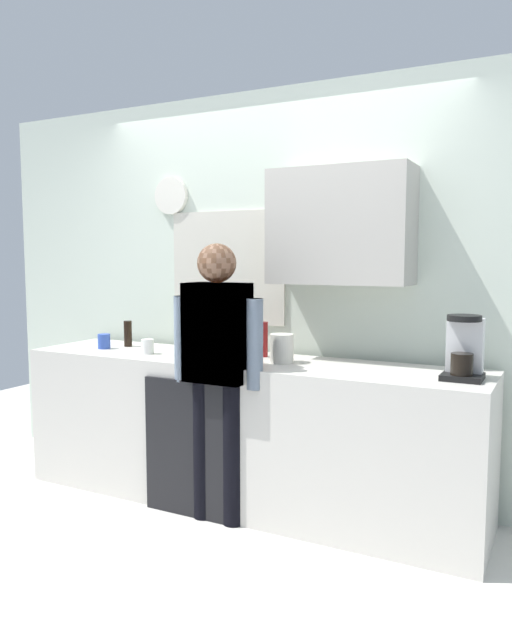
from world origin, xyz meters
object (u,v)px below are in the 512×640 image
object	(u,v)px
cup_white_mug	(148,347)
person_guest	(217,359)
bottle_red_vinegar	(263,339)
storage_canister	(282,348)
bottle_green_wine	(187,331)
potted_plant	(213,332)
coffee_maker	(464,350)
person_at_sink	(217,359)
bottle_dark_sauce	(128,334)
cup_blue_mug	(104,341)

from	to	relation	value
cup_white_mug	person_guest	bearing A→B (deg)	-17.28
bottle_red_vinegar	storage_canister	size ratio (longest dim) A/B	1.29
bottle_green_wine	potted_plant	bearing A→B (deg)	61.77
coffee_maker	potted_plant	world-z (taller)	coffee_maker
bottle_green_wine	cup_white_mug	size ratio (longest dim) A/B	3.16
person_guest	cup_white_mug	bearing A→B (deg)	2.19
cup_white_mug	potted_plant	size ratio (longest dim) A/B	0.41
storage_canister	person_guest	distance (m)	0.40
storage_canister	person_at_sink	bearing A→B (deg)	-131.08
bottle_red_vinegar	coffee_maker	bearing A→B (deg)	-7.10
cup_white_mug	storage_canister	size ratio (longest dim) A/B	0.56
coffee_maker	storage_canister	xyz separation A→B (m)	(-1.03, 0.01, -0.06)
potted_plant	person_at_sink	distance (m)	0.55
bottle_dark_sauce	bottle_red_vinegar	world-z (taller)	bottle_red_vinegar
potted_plant	cup_blue_mug	bearing A→B (deg)	-164.41
potted_plant	person_at_sink	size ratio (longest dim) A/B	0.14
bottle_dark_sauce	cup_white_mug	world-z (taller)	bottle_dark_sauce
coffee_maker	person_guest	world-z (taller)	person_guest
bottle_dark_sauce	person_guest	bearing A→B (deg)	-22.63
coffee_maker	cup_white_mug	world-z (taller)	coffee_maker
cup_blue_mug	person_at_sink	world-z (taller)	person_at_sink
storage_canister	coffee_maker	bearing A→B (deg)	-0.47
bottle_green_wine	storage_canister	bearing A→B (deg)	0.99
coffee_maker	cup_blue_mug	world-z (taller)	coffee_maker
bottle_green_wine	storage_canister	xyz separation A→B (m)	(0.66, 0.01, -0.06)
cup_white_mug	storage_canister	bearing A→B (deg)	6.32
person_at_sink	cup_blue_mug	bearing A→B (deg)	175.19
cup_white_mug	cup_blue_mug	world-z (taller)	cup_blue_mug
bottle_red_vinegar	cup_white_mug	bearing A→B (deg)	-160.95
person_at_sink	bottle_green_wine	bearing A→B (deg)	152.25
person_at_sink	person_guest	xyz separation A→B (m)	(0.00, 0.00, 0.00)
person_guest	bottle_green_wine	bearing A→B (deg)	-16.77
bottle_red_vinegar	cup_white_mug	size ratio (longest dim) A/B	2.32
storage_canister	person_at_sink	distance (m)	0.40
bottle_red_vinegar	person_at_sink	xyz separation A→B (m)	(-0.06, -0.44, -0.06)
cup_white_mug	coffee_maker	bearing A→B (deg)	2.71
coffee_maker	storage_canister	size ratio (longest dim) A/B	1.94
bottle_dark_sauce	bottle_green_wine	bearing A→B (deg)	-11.30
cup_white_mug	storage_canister	distance (m)	0.91
cup_white_mug	potted_plant	world-z (taller)	potted_plant
cup_blue_mug	storage_canister	world-z (taller)	storage_canister
coffee_maker	bottle_green_wine	xyz separation A→B (m)	(-1.68, -0.00, 0.00)
bottle_red_vinegar	potted_plant	bearing A→B (deg)	178.43
person_at_sink	coffee_maker	bearing A→B (deg)	21.22
cup_white_mug	person_guest	world-z (taller)	person_guest
cup_blue_mug	potted_plant	bearing A→B (deg)	15.59
cup_white_mug	storage_canister	world-z (taller)	storage_canister
potted_plant	storage_canister	bearing A→B (deg)	-15.24
bottle_dark_sauce	cup_white_mug	size ratio (longest dim) A/B	1.89
coffee_maker	bottle_green_wine	distance (m)	1.68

